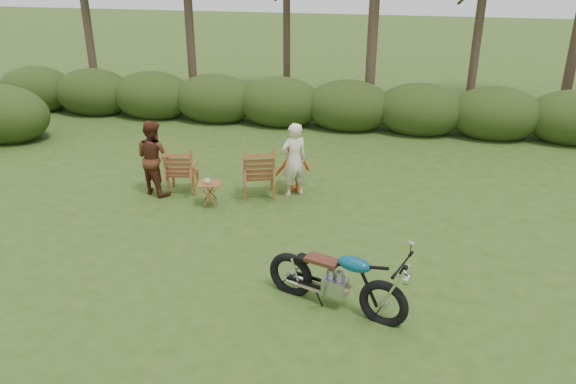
% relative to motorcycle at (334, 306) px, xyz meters
% --- Properties ---
extents(ground, '(80.00, 80.00, 0.00)m').
position_rel_motorcycle_xyz_m(ground, '(-0.82, -0.10, 0.00)').
color(ground, '#2C4717').
rests_on(ground, ground).
extents(motorcycle, '(2.20, 1.40, 1.18)m').
position_rel_motorcycle_xyz_m(motorcycle, '(0.00, 0.00, 0.00)').
color(motorcycle, '#0B7597').
rests_on(motorcycle, ground).
extents(lawn_chair_right, '(0.93, 0.93, 1.07)m').
position_rel_motorcycle_xyz_m(lawn_chair_right, '(-2.09, 3.64, 0.00)').
color(lawn_chair_right, brown).
rests_on(lawn_chair_right, ground).
extents(lawn_chair_left, '(0.78, 0.78, 0.98)m').
position_rel_motorcycle_xyz_m(lawn_chair_left, '(-3.73, 3.54, 0.00)').
color(lawn_chair_left, brown).
rests_on(lawn_chair_left, ground).
extents(side_table, '(0.57, 0.52, 0.49)m').
position_rel_motorcycle_xyz_m(side_table, '(-2.92, 2.94, 0.25)').
color(side_table, brown).
rests_on(side_table, ground).
extents(cup, '(0.13, 0.13, 0.10)m').
position_rel_motorcycle_xyz_m(cup, '(-2.95, 2.91, 0.54)').
color(cup, beige).
rests_on(cup, side_table).
extents(adult_a, '(0.68, 0.65, 1.57)m').
position_rel_motorcycle_xyz_m(adult_a, '(-1.38, 3.80, 0.00)').
color(adult_a, beige).
rests_on(adult_a, ground).
extents(adult_b, '(0.95, 0.86, 1.58)m').
position_rel_motorcycle_xyz_m(adult_b, '(-4.26, 3.33, 0.00)').
color(adult_b, '#4C2415').
rests_on(adult_b, ground).
extents(child, '(0.87, 0.78, 1.17)m').
position_rel_motorcycle_xyz_m(child, '(-1.44, 4.07, 0.00)').
color(child, '#C03A12').
rests_on(child, ground).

